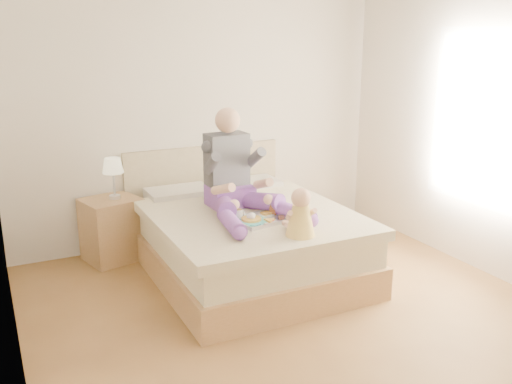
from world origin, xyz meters
name	(u,v)px	position (x,y,z in m)	size (l,w,h in m)	color
room	(315,126)	(0.08, 0.01, 1.51)	(4.02, 4.22, 2.71)	brown
bed	(243,237)	(0.00, 1.08, 0.32)	(1.70, 2.18, 1.00)	#997247
nightstand	(112,229)	(-1.03, 1.87, 0.31)	(0.60, 0.56, 0.61)	#997247
lamp	(113,168)	(-0.99, 1.85, 0.92)	(0.19, 0.19, 0.40)	silver
adult	(236,180)	(-0.07, 1.05, 0.88)	(0.78, 1.11, 0.93)	#703E9D
tray	(260,218)	(-0.03, 0.66, 0.64)	(0.49, 0.41, 0.12)	silver
baby	(300,216)	(0.10, 0.21, 0.77)	(0.26, 0.35, 0.39)	#F2C44C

